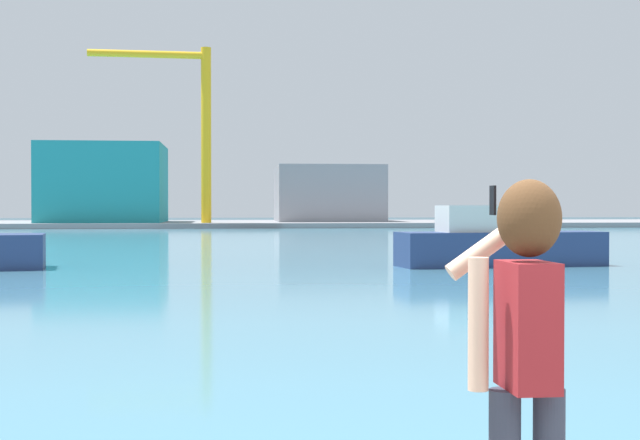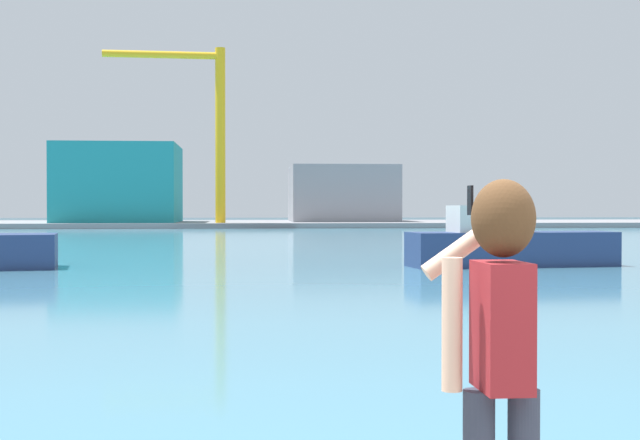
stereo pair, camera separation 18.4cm
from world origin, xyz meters
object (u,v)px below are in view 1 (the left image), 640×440
object	(u,v)px
person_photographer	(525,333)
port_crane	(192,116)
warehouse_left	(105,183)
boat_moored_2	(497,244)
warehouse_right	(328,194)

from	to	relation	value
person_photographer	port_crane	distance (m)	84.67
port_crane	warehouse_left	bearing A→B (deg)	149.18
person_photographer	port_crane	xyz separation A→B (m)	(-5.02, 83.99, 9.42)
boat_moored_2	port_crane	size ratio (longest dim) A/B	0.45
warehouse_left	port_crane	world-z (taller)	port_crane
warehouse_left	person_photographer	bearing A→B (deg)	-80.96
person_photographer	boat_moored_2	world-z (taller)	person_photographer
port_crane	person_photographer	bearing A→B (deg)	-86.58
warehouse_left	port_crane	bearing A→B (deg)	-30.82
warehouse_right	port_crane	xyz separation A→B (m)	(-14.43, -8.53, 7.55)
person_photographer	warehouse_left	distance (m)	90.66
person_photographer	warehouse_right	bearing A→B (deg)	-6.43
warehouse_right	port_crane	size ratio (longest dim) A/B	0.66
person_photographer	boat_moored_2	xyz separation A→B (m)	(8.35, 27.45, -0.83)
warehouse_right	person_photographer	bearing A→B (deg)	-95.81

